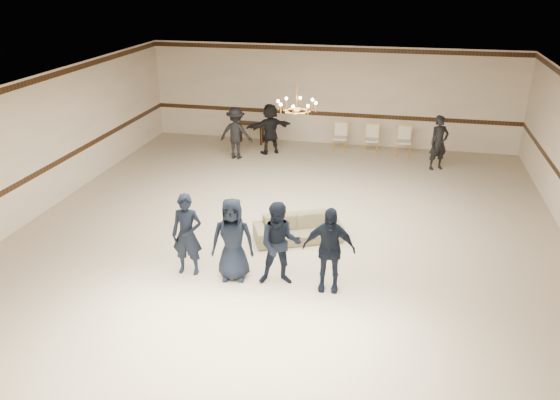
{
  "coord_description": "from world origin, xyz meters",
  "views": [
    {
      "loc": [
        2.2,
        -10.7,
        5.5
      ],
      "look_at": [
        -0.05,
        -0.5,
        1.04
      ],
      "focal_mm": 35.28,
      "sensor_mm": 36.0,
      "label": 1
    }
  ],
  "objects_px": {
    "boy_a": "(187,235)",
    "banquet_chair_right": "(404,141)",
    "adult_right": "(439,143)",
    "boy_d": "(329,249)",
    "adult_mid": "(270,129)",
    "console_table": "(251,133)",
    "banquet_chair_mid": "(372,139)",
    "adult_left": "(236,133)",
    "boy_b": "(233,239)",
    "chandelier": "(297,96)",
    "boy_c": "(280,244)",
    "settee": "(298,229)",
    "banquet_chair_left": "(340,138)"
  },
  "relations": [
    {
      "from": "boy_c",
      "to": "boy_d",
      "type": "relative_size",
      "value": 1.0
    },
    {
      "from": "boy_d",
      "to": "adult_right",
      "type": "xyz_separation_m",
      "value": [
        2.23,
        7.14,
        -0.02
      ]
    },
    {
      "from": "boy_a",
      "to": "banquet_chair_right",
      "type": "height_order",
      "value": "boy_a"
    },
    {
      "from": "adult_mid",
      "to": "boy_b",
      "type": "bearing_deg",
      "value": 64.69
    },
    {
      "from": "banquet_chair_right",
      "to": "console_table",
      "type": "height_order",
      "value": "banquet_chair_right"
    },
    {
      "from": "boy_a",
      "to": "console_table",
      "type": "bearing_deg",
      "value": 93.81
    },
    {
      "from": "banquet_chair_mid",
      "to": "boy_d",
      "type": "bearing_deg",
      "value": -95.29
    },
    {
      "from": "adult_left",
      "to": "console_table",
      "type": "height_order",
      "value": "adult_left"
    },
    {
      "from": "boy_c",
      "to": "console_table",
      "type": "distance_m",
      "value": 8.89
    },
    {
      "from": "boy_a",
      "to": "adult_left",
      "type": "height_order",
      "value": "boy_a"
    },
    {
      "from": "console_table",
      "to": "boy_d",
      "type": "bearing_deg",
      "value": -61.81
    },
    {
      "from": "chandelier",
      "to": "banquet_chair_left",
      "type": "bearing_deg",
      "value": 85.25
    },
    {
      "from": "settee",
      "to": "banquet_chair_mid",
      "type": "height_order",
      "value": "banquet_chair_mid"
    },
    {
      "from": "adult_left",
      "to": "adult_right",
      "type": "xyz_separation_m",
      "value": [
        6.0,
        0.3,
        0.0
      ]
    },
    {
      "from": "chandelier",
      "to": "boy_c",
      "type": "bearing_deg",
      "value": -84.69
    },
    {
      "from": "boy_a",
      "to": "banquet_chair_right",
      "type": "relative_size",
      "value": 1.81
    },
    {
      "from": "banquet_chair_mid",
      "to": "banquet_chair_left",
      "type": "bearing_deg",
      "value": 176.49
    },
    {
      "from": "banquet_chair_right",
      "to": "console_table",
      "type": "relative_size",
      "value": 1.06
    },
    {
      "from": "adult_left",
      "to": "banquet_chair_mid",
      "type": "xyz_separation_m",
      "value": [
        4.03,
        1.38,
        -0.35
      ]
    },
    {
      "from": "boy_b",
      "to": "chandelier",
      "type": "bearing_deg",
      "value": 68.75
    },
    {
      "from": "banquet_chair_mid",
      "to": "banquet_chair_right",
      "type": "xyz_separation_m",
      "value": [
        1.0,
        0.0,
        0.0
      ]
    },
    {
      "from": "boy_b",
      "to": "banquet_chair_mid",
      "type": "bearing_deg",
      "value": 66.44
    },
    {
      "from": "chandelier",
      "to": "boy_c",
      "type": "xyz_separation_m",
      "value": [
        0.28,
        -2.99,
        -2.06
      ]
    },
    {
      "from": "adult_left",
      "to": "settee",
      "type": "bearing_deg",
      "value": 124.45
    },
    {
      "from": "banquet_chair_left",
      "to": "console_table",
      "type": "relative_size",
      "value": 1.06
    },
    {
      "from": "adult_right",
      "to": "console_table",
      "type": "bearing_deg",
      "value": 137.61
    },
    {
      "from": "boy_a",
      "to": "adult_mid",
      "type": "bearing_deg",
      "value": 88.06
    },
    {
      "from": "boy_b",
      "to": "adult_left",
      "type": "height_order",
      "value": "boy_b"
    },
    {
      "from": "adult_left",
      "to": "adult_mid",
      "type": "height_order",
      "value": "same"
    },
    {
      "from": "boy_d",
      "to": "adult_right",
      "type": "relative_size",
      "value": 1.02
    },
    {
      "from": "settee",
      "to": "adult_mid",
      "type": "relative_size",
      "value": 1.17
    },
    {
      "from": "banquet_chair_mid",
      "to": "adult_right",
      "type": "bearing_deg",
      "value": -32.22
    },
    {
      "from": "boy_d",
      "to": "adult_left",
      "type": "relative_size",
      "value": 1.02
    },
    {
      "from": "boy_a",
      "to": "banquet_chair_right",
      "type": "xyz_separation_m",
      "value": [
        3.96,
        8.21,
        -0.36
      ]
    },
    {
      "from": "adult_right",
      "to": "chandelier",
      "type": "bearing_deg",
      "value": -159.72
    },
    {
      "from": "adult_left",
      "to": "banquet_chair_left",
      "type": "relative_size",
      "value": 1.78
    },
    {
      "from": "adult_right",
      "to": "boy_d",
      "type": "bearing_deg",
      "value": -137.63
    },
    {
      "from": "chandelier",
      "to": "adult_left",
      "type": "distance_m",
      "value": 5.08
    },
    {
      "from": "boy_a",
      "to": "banquet_chair_mid",
      "type": "bearing_deg",
      "value": 66.95
    },
    {
      "from": "boy_d",
      "to": "banquet_chair_left",
      "type": "height_order",
      "value": "boy_d"
    },
    {
      "from": "settee",
      "to": "banquet_chair_mid",
      "type": "relative_size",
      "value": 2.08
    },
    {
      "from": "adult_mid",
      "to": "boy_a",
      "type": "bearing_deg",
      "value": 57.9
    },
    {
      "from": "boy_a",
      "to": "adult_left",
      "type": "relative_size",
      "value": 1.02
    },
    {
      "from": "chandelier",
      "to": "adult_right",
      "type": "relative_size",
      "value": 0.59
    },
    {
      "from": "chandelier",
      "to": "adult_mid",
      "type": "distance_m",
      "value": 5.27
    },
    {
      "from": "boy_a",
      "to": "boy_d",
      "type": "bearing_deg",
      "value": -3.26
    },
    {
      "from": "banquet_chair_left",
      "to": "console_table",
      "type": "height_order",
      "value": "banquet_chair_left"
    },
    {
      "from": "banquet_chair_left",
      "to": "banquet_chair_mid",
      "type": "bearing_deg",
      "value": -0.42
    },
    {
      "from": "adult_mid",
      "to": "banquet_chair_mid",
      "type": "relative_size",
      "value": 1.78
    },
    {
      "from": "adult_left",
      "to": "console_table",
      "type": "distance_m",
      "value": 1.64
    }
  ]
}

